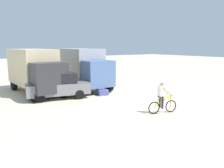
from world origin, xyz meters
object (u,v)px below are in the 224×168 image
box_truck_grey_hauler (81,66)px  supply_crate (103,92)px  box_truck_tan_camper (35,69)px  sedan_parked (58,86)px  cyclist_orange_shirt (162,98)px

box_truck_grey_hauler → supply_crate: (-0.17, -3.63, -1.67)m
box_truck_tan_camper → box_truck_grey_hauler: 4.00m
sedan_parked → supply_crate: size_ratio=6.06×
cyclist_orange_shirt → supply_crate: cyclist_orange_shirt is taller
sedan_parked → cyclist_orange_shirt: cyclist_orange_shirt is taller
sedan_parked → box_truck_grey_hauler: bearing=40.8°
supply_crate → sedan_parked: bearing=164.7°
sedan_parked → cyclist_orange_shirt: (3.21, -6.57, -0.04)m
cyclist_orange_shirt → supply_crate: size_ratio=2.46×
box_truck_grey_hauler → cyclist_orange_shirt: size_ratio=3.72×
box_truck_grey_hauler → sedan_parked: box_truck_grey_hauler is taller
box_truck_grey_hauler → cyclist_orange_shirt: box_truck_grey_hauler is taller
box_truck_tan_camper → box_truck_grey_hauler: size_ratio=1.01×
box_truck_grey_hauler → cyclist_orange_shirt: bearing=-90.1°
box_truck_tan_camper → supply_crate: (3.83, -3.59, -1.67)m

